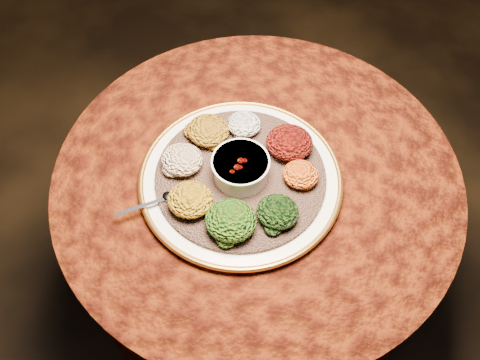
# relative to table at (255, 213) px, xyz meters

# --- Properties ---
(table) EXTENTS (0.96, 0.96, 0.73)m
(table) POSITION_rel_table_xyz_m (0.00, 0.00, 0.00)
(table) COLOR black
(table) RESTS_ON ground
(platter) EXTENTS (0.58, 0.58, 0.02)m
(platter) POSITION_rel_table_xyz_m (-0.03, -0.03, 0.19)
(platter) COLOR white
(platter) RESTS_ON table
(injera) EXTENTS (0.48, 0.48, 0.01)m
(injera) POSITION_rel_table_xyz_m (-0.03, -0.03, 0.20)
(injera) COLOR brown
(injera) RESTS_ON platter
(stew_bowl) EXTENTS (0.13, 0.13, 0.05)m
(stew_bowl) POSITION_rel_table_xyz_m (-0.03, -0.03, 0.24)
(stew_bowl) COLOR silver
(stew_bowl) RESTS_ON injera
(spoon) EXTENTS (0.12, 0.10, 0.01)m
(spoon) POSITION_rel_table_xyz_m (-0.17, -0.14, 0.21)
(spoon) COLOR silver
(spoon) RESTS_ON injera
(portion_ayib) EXTENTS (0.08, 0.08, 0.04)m
(portion_ayib) POSITION_rel_table_xyz_m (-0.06, 0.10, 0.23)
(portion_ayib) COLOR white
(portion_ayib) RESTS_ON injera
(portion_kitfo) EXTENTS (0.11, 0.10, 0.05)m
(portion_kitfo) POSITION_rel_table_xyz_m (0.06, 0.07, 0.23)
(portion_kitfo) COLOR black
(portion_kitfo) RESTS_ON injera
(portion_tikil) EXTENTS (0.08, 0.08, 0.04)m
(portion_tikil) POSITION_rel_table_xyz_m (0.10, -0.01, 0.23)
(portion_tikil) COLOR #C97B10
(portion_tikil) RESTS_ON injera
(portion_gomen) EXTENTS (0.09, 0.09, 0.04)m
(portion_gomen) POSITION_rel_table_xyz_m (0.08, -0.12, 0.23)
(portion_gomen) COLOR black
(portion_gomen) RESTS_ON injera
(portion_mixveg) EXTENTS (0.11, 0.10, 0.05)m
(portion_mixveg) POSITION_rel_table_xyz_m (-0.01, -0.17, 0.23)
(portion_mixveg) COLOR #8F3009
(portion_mixveg) RESTS_ON injera
(portion_kik) EXTENTS (0.10, 0.09, 0.05)m
(portion_kik) POSITION_rel_table_xyz_m (-0.11, -0.14, 0.23)
(portion_kik) COLOR #A67C0E
(portion_kik) RESTS_ON injera
(portion_timatim) EXTENTS (0.10, 0.09, 0.05)m
(portion_timatim) POSITION_rel_table_xyz_m (-0.17, -0.04, 0.23)
(portion_timatim) COLOR maroon
(portion_timatim) RESTS_ON injera
(portion_shiro) EXTENTS (0.10, 0.10, 0.05)m
(portion_shiro) POSITION_rel_table_xyz_m (-0.14, 0.05, 0.23)
(portion_shiro) COLOR #8D6411
(portion_shiro) RESTS_ON injera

